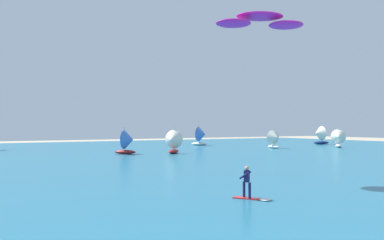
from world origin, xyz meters
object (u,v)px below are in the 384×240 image
object	(u,v)px
kite	(260,21)
sailboat_near_shore	(319,135)
kitesurfer	(250,187)
sailboat_heeled_over	(201,136)
sailboat_mid_right	(338,138)
sailboat_center_horizon	(275,139)
sailboat_trailing	(173,141)
sailboat_leading	(128,142)

from	to	relation	value
kite	sailboat_near_shore	bearing A→B (deg)	36.53
kitesurfer	kite	size ratio (longest dim) A/B	0.29
kitesurfer	sailboat_heeled_over	size ratio (longest dim) A/B	0.46
sailboat_mid_right	sailboat_center_horizon	size ratio (longest dim) A/B	1.04
sailboat_heeled_over	sailboat_trailing	size ratio (longest dim) A/B	1.13
sailboat_center_horizon	sailboat_near_shore	xyz separation A→B (m)	(18.12, 6.10, 0.37)
kitesurfer	kite	bearing A→B (deg)	45.23
kitesurfer	sailboat_mid_right	distance (m)	51.56
sailboat_heeled_over	kitesurfer	bearing A→B (deg)	-118.80
kite	sailboat_mid_right	distance (m)	45.57
sailboat_mid_right	sailboat_trailing	bearing A→B (deg)	177.41
kitesurfer	sailboat_center_horizon	bearing A→B (deg)	45.50
kitesurfer	sailboat_center_horizon	distance (m)	44.71
kitesurfer	sailboat_heeled_over	world-z (taller)	sailboat_heeled_over
kite	sailboat_leading	distance (m)	28.47
kite	sailboat_near_shore	world-z (taller)	kite
sailboat_mid_right	sailboat_near_shore	bearing A→B (deg)	56.99
sailboat_mid_right	sailboat_leading	bearing A→B (deg)	174.49
kitesurfer	sailboat_heeled_over	distance (m)	53.04
sailboat_center_horizon	sailboat_trailing	size ratio (longest dim) A/B	0.96
sailboat_heeled_over	sailboat_mid_right	world-z (taller)	sailboat_heeled_over
sailboat_center_horizon	sailboat_near_shore	world-z (taller)	sailboat_near_shore
kitesurfer	sailboat_center_horizon	world-z (taller)	sailboat_center_horizon
sailboat_mid_right	kite	bearing A→B (deg)	-148.68
sailboat_center_horizon	sailboat_near_shore	distance (m)	19.12
kite	sailboat_mid_right	xyz separation A→B (m)	(38.08, 23.17, -9.48)
sailboat_heeled_over	sailboat_trailing	distance (m)	22.41
sailboat_leading	sailboat_heeled_over	xyz separation A→B (m)	(20.50, 14.53, 0.23)
sailboat_mid_right	sailboat_center_horizon	xyz separation A→B (m)	(-11.80, 3.63, -0.06)
sailboat_heeled_over	sailboat_trailing	xyz separation A→B (m)	(-14.90, -16.74, -0.22)
sailboat_leading	sailboat_near_shore	xyz separation A→B (m)	(44.40, 6.05, 0.31)
kitesurfer	sailboat_leading	distance (m)	32.34
sailboat_leading	sailboat_mid_right	size ratio (longest dim) A/B	1.00
kite	kitesurfer	bearing A→B (deg)	-134.77
sailboat_mid_right	sailboat_center_horizon	distance (m)	12.34
kite	sailboat_trailing	size ratio (longest dim) A/B	1.80
sailboat_heeled_over	sailboat_mid_right	xyz separation A→B (m)	(17.58, -18.21, -0.22)
sailboat_trailing	sailboat_near_shore	bearing A→B (deg)	12.02
sailboat_leading	sailboat_heeled_over	distance (m)	25.13
kitesurfer	sailboat_trailing	distance (m)	31.59
kite	sailboat_mid_right	bearing A→B (deg)	31.32
sailboat_near_shore	kitesurfer	bearing A→B (deg)	-142.47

